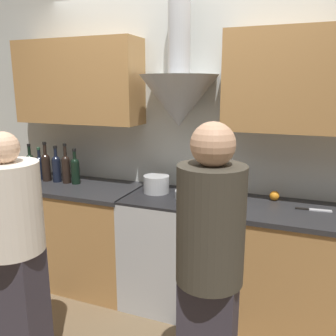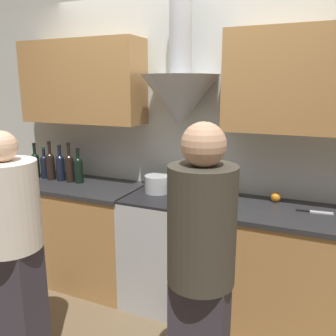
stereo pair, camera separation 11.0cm
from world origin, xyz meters
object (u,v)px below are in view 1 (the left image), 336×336
Objects in this scene: wine_bottle_1 at (40,166)px; wine_bottle_3 at (56,167)px; person_foreground_right at (209,269)px; wine_bottle_4 at (66,167)px; stove_range at (173,249)px; wine_bottle_0 at (30,165)px; wine_bottle_5 at (75,169)px; mixing_bowl at (193,194)px; person_foreground_left at (13,250)px; wine_bottle_2 at (46,166)px; stock_pot at (156,184)px; orange_fruit at (274,196)px.

wine_bottle_3 is at bearing -3.69° from wine_bottle_1.
wine_bottle_3 is 0.20× the size of person_foreground_right.
wine_bottle_4 is at bearing 147.93° from person_foreground_right.
stove_range is 2.78× the size of wine_bottle_0.
wine_bottle_5 reaches higher than mixing_bowl.
mixing_bowl is at bearing 111.92° from person_foreground_right.
person_foreground_left is at bearing -52.63° from wine_bottle_0.
wine_bottle_4 is at bearing 1.65° from wine_bottle_2.
wine_bottle_4 reaches higher than wine_bottle_5.
stock_pot is (0.77, 0.02, -0.06)m from wine_bottle_5.
wine_bottle_0 is at bearing 127.37° from person_foreground_left.
wine_bottle_4 is at bearing -2.85° from wine_bottle_1.
wine_bottle_5 is (-0.93, 0.03, 0.59)m from stove_range.
wine_bottle_2 is 1.72× the size of stock_pot.
wine_bottle_2 is 1.09× the size of wine_bottle_3.
wine_bottle_5 is 0.20× the size of person_foreground_right.
wine_bottle_2 reaches higher than wine_bottle_0.
wine_bottle_4 is 0.23× the size of person_foreground_left.
wine_bottle_3 is (0.20, -0.01, 0.01)m from wine_bottle_1.
wine_bottle_0 is 1.20× the size of mixing_bowl.
wine_bottle_5 reaches higher than stove_range.
mixing_bowl is (1.49, -0.03, -0.09)m from wine_bottle_1.
stove_range is 0.55m from stock_pot.
wine_bottle_3 reaches higher than orange_fruit.
wine_bottle_3 is 1.22m from person_foreground_left.
wine_bottle_5 is 0.21× the size of person_foreground_left.
stove_range is 2.79× the size of wine_bottle_3.
wine_bottle_1 is at bearing 12.20° from wine_bottle_0.
stove_range is at bearing -166.29° from orange_fruit.
wine_bottle_3 is at bearing 179.24° from mixing_bowl.
wine_bottle_3 is (0.29, 0.01, 0.00)m from wine_bottle_0.
wine_bottle_4 is at bearing -174.91° from orange_fruit.
wine_bottle_4 is at bearing -178.29° from stock_pot.
person_foreground_left is (-1.36, -1.24, -0.12)m from orange_fruit.
wine_bottle_5 is at bearing 1.35° from wine_bottle_0.
wine_bottle_0 is at bearing 179.14° from stove_range.
orange_fruit is (1.78, 0.16, -0.11)m from wine_bottle_4.
person_foreground_right reaches higher than stock_pot.
mixing_bowl is 0.18× the size of person_foreground_left.
stove_range is 1.19m from person_foreground_right.
wine_bottle_3 is 0.92× the size of wine_bottle_4.
wine_bottle_2 is (-1.24, 0.02, 0.60)m from stove_range.
person_foreground_right reaches higher than wine_bottle_0.
wine_bottle_5 is at bearing 178.87° from mixing_bowl.
wine_bottle_1 is at bearing 176.31° from wine_bottle_3.
person_foreground_right is at bearing -99.97° from orange_fruit.
wine_bottle_2 reaches higher than wine_bottle_4.
wine_bottle_0 is 1.37m from person_foreground_left.
stove_range is at bearing -1.43° from wine_bottle_3.
wine_bottle_3 reaches higher than wine_bottle_5.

